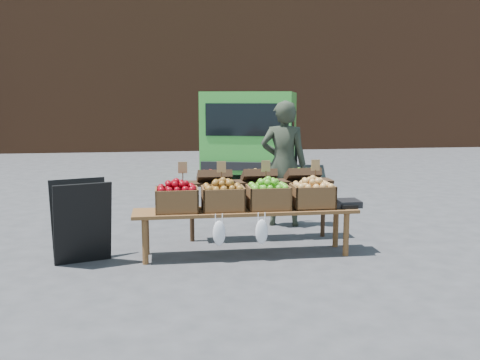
{
  "coord_description": "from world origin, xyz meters",
  "views": [
    {
      "loc": [
        -0.89,
        -5.86,
        1.92
      ],
      "look_at": [
        0.06,
        0.88,
        0.85
      ],
      "focal_mm": 40.0,
      "sensor_mm": 36.0,
      "label": 1
    }
  ],
  "objects": [
    {
      "name": "back_table",
      "position": [
        0.34,
        1.1,
        0.52
      ],
      "size": [
        2.1,
        0.44,
        1.04
      ],
      "primitive_type": null,
      "color": "#301F12",
      "rests_on": "ground"
    },
    {
      "name": "brick_building",
      "position": [
        0.0,
        15.0,
        5.0
      ],
      "size": [
        24.0,
        4.0,
        10.0
      ],
      "primitive_type": "cube",
      "color": "brown",
      "rests_on": "ground"
    },
    {
      "name": "chalkboard_sign",
      "position": [
        -1.87,
        0.37,
        0.49
      ],
      "size": [
        0.72,
        0.53,
        0.98
      ],
      "primitive_type": null,
      "rotation": [
        0.0,
        0.0,
        0.31
      ],
      "color": "black",
      "rests_on": "ground"
    },
    {
      "name": "delivery_van",
      "position": [
        1.25,
        6.86,
        1.01
      ],
      "size": [
        3.17,
        4.88,
        2.01
      ],
      "primitive_type": null,
      "rotation": [
        0.0,
        0.0,
        -0.27
      ],
      "color": "green",
      "rests_on": "ground"
    },
    {
      "name": "vendor",
      "position": [
        0.84,
        1.83,
        0.93
      ],
      "size": [
        0.77,
        0.6,
        1.86
      ],
      "primitive_type": "imported",
      "rotation": [
        0.0,
        0.0,
        2.9
      ],
      "color": "#2B3225",
      "rests_on": "ground"
    },
    {
      "name": "crate_golden_apples",
      "position": [
        -0.77,
        0.38,
        0.71
      ],
      "size": [
        0.5,
        0.4,
        0.28
      ],
      "primitive_type": null,
      "color": "#67010C",
      "rests_on": "display_bench"
    },
    {
      "name": "crate_green_apples",
      "position": [
        0.88,
        0.38,
        0.71
      ],
      "size": [
        0.5,
        0.4,
        0.28
      ],
      "primitive_type": null,
      "color": "gold",
      "rests_on": "display_bench"
    },
    {
      "name": "weighing_scale",
      "position": [
        1.31,
        0.38,
        0.61
      ],
      "size": [
        0.34,
        0.3,
        0.08
      ],
      "primitive_type": "cube",
      "color": "black",
      "rests_on": "display_bench"
    },
    {
      "name": "ground",
      "position": [
        0.0,
        0.0,
        0.0
      ],
      "size": [
        80.0,
        80.0,
        0.0
      ],
      "primitive_type": "plane",
      "color": "#3E3E41"
    },
    {
      "name": "crate_russet_pears",
      "position": [
        -0.22,
        0.38,
        0.71
      ],
      "size": [
        0.5,
        0.4,
        0.28
      ],
      "primitive_type": null,
      "color": "#A47125",
      "rests_on": "display_bench"
    },
    {
      "name": "display_bench",
      "position": [
        0.06,
        0.38,
        0.28
      ],
      "size": [
        2.7,
        0.56,
        0.57
      ],
      "primitive_type": null,
      "color": "brown",
      "rests_on": "ground"
    },
    {
      "name": "crate_red_apples",
      "position": [
        0.33,
        0.38,
        0.71
      ],
      "size": [
        0.5,
        0.4,
        0.28
      ],
      "primitive_type": null,
      "color": "#399816",
      "rests_on": "display_bench"
    }
  ]
}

